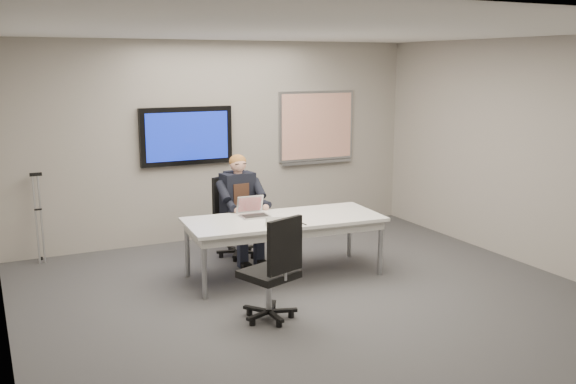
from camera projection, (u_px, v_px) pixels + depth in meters
name	position (u px, v px, depth m)	size (l,w,h in m)	color
floor	(320.00, 304.00, 6.75)	(6.00, 6.00, 0.02)	#3D3D40
ceiling	(323.00, 30.00, 6.20)	(6.00, 6.00, 0.02)	white
wall_back	(220.00, 141.00, 9.12)	(6.00, 0.02, 2.80)	#A49D94
wall_front	(564.00, 249.00, 3.83)	(6.00, 0.02, 2.80)	#A49D94
wall_right	(538.00, 155.00, 7.76)	(0.02, 6.00, 2.80)	#A49D94
conference_table	(284.00, 224.00, 7.53)	(2.36, 1.12, 0.71)	white
tv_display	(187.00, 136.00, 8.84)	(1.30, 0.09, 0.80)	black
whiteboard	(317.00, 127.00, 9.73)	(1.25, 0.08, 1.10)	#94979C
office_chair_far	(235.00, 232.00, 8.37)	(0.66, 0.66, 1.05)	black
office_chair_near	(272.00, 288.00, 6.26)	(0.65, 0.65, 1.06)	black
seated_person	(243.00, 219.00, 8.12)	(0.44, 0.76, 1.36)	#1F2434
crutch	(38.00, 216.00, 8.07)	(0.16, 0.24, 1.20)	#A3A5AA
laptop	(253.00, 211.00, 7.59)	(0.33, 0.31, 0.23)	#AEAEB0
name_tent	(278.00, 221.00, 7.13)	(0.25, 0.07, 0.10)	white
pen	(303.00, 223.00, 7.22)	(0.01, 0.01, 0.15)	black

